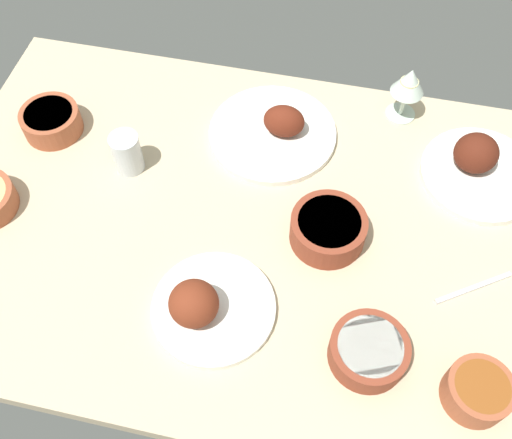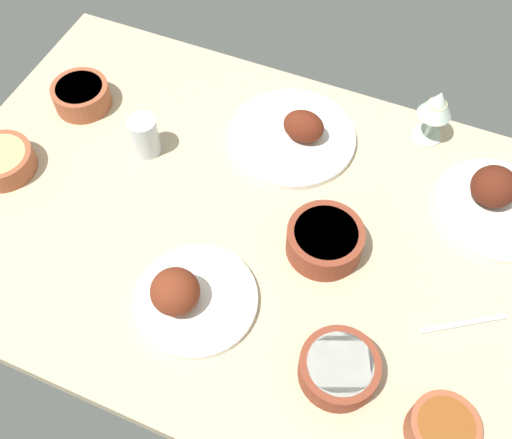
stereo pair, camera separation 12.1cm
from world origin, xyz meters
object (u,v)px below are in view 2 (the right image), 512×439
object	(u,v)px
bowl_pasta	(2,161)
fork_loose	(463,324)
bowl_soup	(442,429)
bowl_cream	(339,368)
plate_far_side	(187,296)
bowl_potatoes	(325,240)
plate_near_viewer	(295,134)
plate_center_main	(495,200)
water_tumbler	(144,136)
bowl_onions	(81,95)
wine_glass	(437,106)

from	to	relation	value
bowl_pasta	fork_loose	xyz separation A→B (cm)	(102.11, 2.46, -2.36)
bowl_soup	fork_loose	world-z (taller)	bowl_soup
bowl_cream	bowl_soup	distance (cm)	19.37
plate_far_side	bowl_soup	bearing A→B (deg)	-6.24
bowl_potatoes	fork_loose	bearing A→B (deg)	-10.16
plate_far_side	bowl_soup	world-z (taller)	plate_far_side
plate_near_viewer	plate_far_side	bearing A→B (deg)	-95.19
plate_center_main	water_tumbler	size ratio (longest dim) A/B	2.76
bowl_cream	fork_loose	bearing A→B (deg)	43.87
plate_center_main	bowl_onions	distance (cm)	96.67
bowl_soup	wine_glass	world-z (taller)	wine_glass
bowl_potatoes	plate_center_main	bearing A→B (deg)	38.54
bowl_pasta	fork_loose	bearing A→B (deg)	1.38
plate_near_viewer	bowl_cream	world-z (taller)	plate_near_viewer
bowl_pasta	bowl_onions	bearing A→B (deg)	76.55
bowl_potatoes	bowl_pasta	xyz separation A→B (cm)	(-72.27, -7.81, -0.72)
bowl_soup	fork_loose	bearing A→B (deg)	90.37
bowl_onions	bowl_potatoes	bearing A→B (deg)	-13.40
bowl_potatoes	bowl_soup	distance (cm)	40.27
bowl_pasta	bowl_cream	world-z (taller)	bowl_cream
plate_near_viewer	bowl_pasta	bearing A→B (deg)	-149.83
plate_near_viewer	plate_far_side	distance (cm)	46.65
plate_far_side	wine_glass	bearing A→B (deg)	61.66
bowl_soup	wine_glass	xyz separation A→B (cm)	(-17.95, 64.84, 6.59)
bowl_onions	fork_loose	size ratio (longest dim) A/B	0.80
plate_far_side	fork_loose	bearing A→B (deg)	17.87
bowl_potatoes	bowl_cream	world-z (taller)	bowl_potatoes
fork_loose	plate_far_side	bearing A→B (deg)	164.47
plate_center_main	bowl_cream	xyz separation A→B (cm)	(-18.85, -47.25, 0.25)
plate_far_side	bowl_potatoes	bearing A→B (deg)	46.97
plate_near_viewer	water_tumbler	bearing A→B (deg)	-152.24
bowl_pasta	wine_glass	xyz separation A→B (cm)	(84.30, 45.76, 7.17)
wine_glass	bowl_soup	bearing A→B (deg)	-74.53
plate_near_viewer	wine_glass	distance (cm)	31.70
bowl_potatoes	wine_glass	distance (cm)	40.34
bowl_onions	plate_far_side	bearing A→B (deg)	-38.65
bowl_soup	water_tumbler	world-z (taller)	water_tumbler
plate_near_viewer	plate_far_side	world-z (taller)	plate_far_side
bowl_soup	water_tumbler	bearing A→B (deg)	154.44
bowl_onions	wine_glass	xyz separation A→B (cm)	(78.64, 22.09, 6.82)
bowl_cream	bowl_onions	world-z (taller)	bowl_onions
plate_center_main	bowl_soup	size ratio (longest dim) A/B	2.27
bowl_potatoes	bowl_onions	distance (cm)	68.47
water_tumbler	bowl_potatoes	bearing A→B (deg)	-11.51
bowl_cream	bowl_potatoes	bearing A→B (deg)	114.84
plate_center_main	wine_glass	xyz separation A→B (cm)	(-17.72, 14.26, 7.19)
bowl_potatoes	bowl_pasta	size ratio (longest dim) A/B	1.10
plate_center_main	bowl_cream	size ratio (longest dim) A/B	1.84
bowl_potatoes	water_tumbler	xyz separation A→B (cm)	(-45.66, 9.30, 1.27)
wine_glass	fork_loose	distance (cm)	47.78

